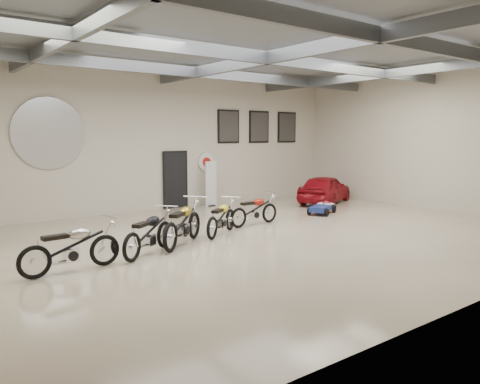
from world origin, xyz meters
TOP-DOWN VIEW (x-y plane):
  - floor at (0.00, 0.00)m, footprint 16.00×12.00m
  - ceiling at (0.00, 0.00)m, footprint 16.00×12.00m
  - back_wall at (0.00, 6.00)m, footprint 16.00×0.02m
  - right_wall at (8.00, 0.00)m, footprint 0.02×12.00m
  - ceiling_beams at (0.00, 0.00)m, footprint 15.80×11.80m
  - door at (0.50, 5.95)m, footprint 0.92×0.08m
  - logo_plaque at (-4.00, 5.95)m, footprint 2.30×0.06m
  - poster_left at (3.00, 5.96)m, footprint 1.05×0.08m
  - poster_mid at (4.60, 5.96)m, footprint 1.05×0.08m
  - poster_right at (6.20, 5.96)m, footprint 1.05×0.08m
  - oil_sign at (1.90, 5.95)m, footprint 0.72×0.10m
  - banner_stand at (1.82, 5.50)m, footprint 0.49×0.20m
  - motorcycle_silver at (-5.33, -0.24)m, footprint 2.09×0.80m
  - motorcycle_black at (-3.45, 0.10)m, footprint 2.04×1.62m
  - motorcycle_gold at (-2.35, 0.46)m, footprint 2.17×1.89m
  - motorcycle_yellow at (-0.88, 0.88)m, footprint 1.92×1.55m
  - motorcycle_red at (0.72, 1.42)m, footprint 1.92×0.76m
  - go_kart at (4.05, 1.68)m, footprint 1.71×1.29m
  - vintage_car at (6.00, 3.42)m, footprint 2.62×3.64m

SIDE VIEW (x-z plane):
  - floor at x=0.00m, z-range -0.01..0.01m
  - go_kart at x=4.05m, z-range 0.00..0.56m
  - motorcycle_red at x=0.72m, z-range 0.00..0.98m
  - motorcycle_yellow at x=-0.88m, z-range 0.00..0.99m
  - motorcycle_black at x=-3.45m, z-range 0.00..1.05m
  - motorcycle_silver at x=-5.33m, z-range 0.00..1.06m
  - motorcycle_gold at x=-2.35m, z-range 0.00..1.15m
  - vintage_car at x=6.00m, z-range 0.00..1.15m
  - banner_stand at x=1.82m, z-range 0.00..1.79m
  - door at x=0.50m, z-range 0.00..2.10m
  - oil_sign at x=1.90m, z-range 1.34..2.06m
  - back_wall at x=0.00m, z-range 0.00..5.00m
  - right_wall at x=8.00m, z-range 0.00..5.00m
  - logo_plaque at x=-4.00m, z-range 2.22..3.38m
  - poster_left at x=3.00m, z-range 2.42..3.78m
  - poster_mid at x=4.60m, z-range 2.42..3.78m
  - poster_right at x=6.20m, z-range 2.42..3.78m
  - ceiling_beams at x=0.00m, z-range 4.59..4.91m
  - ceiling at x=0.00m, z-range 5.00..5.00m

